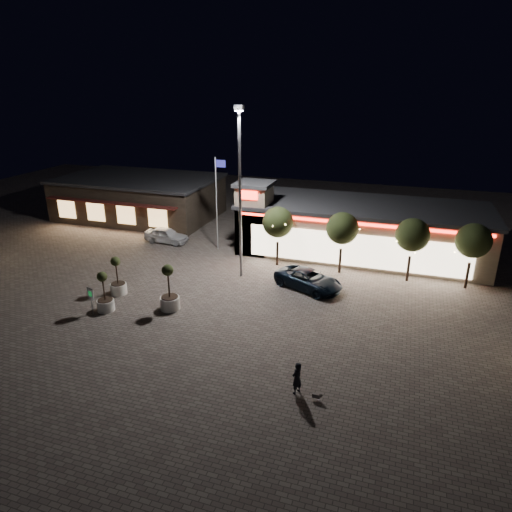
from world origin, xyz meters
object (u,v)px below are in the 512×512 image
(pedestrian, at_px, (297,378))
(planter_left, at_px, (118,282))
(planter_mid, at_px, (105,299))
(pickup_truck, at_px, (308,279))
(white_sedan, at_px, (166,235))
(valet_sign, at_px, (91,296))

(pedestrian, xyz_separation_m, planter_left, (-14.28, 6.66, 0.03))
(pedestrian, relative_size, planter_mid, 0.61)
(pickup_truck, xyz_separation_m, pedestrian, (1.95, -11.65, 0.13))
(pedestrian, height_order, planter_left, planter_left)
(pedestrian, bearing_deg, white_sedan, -108.88)
(pedestrian, xyz_separation_m, valet_sign, (-14.14, 3.59, 0.45))
(pickup_truck, height_order, pedestrian, pedestrian)
(pedestrian, relative_size, valet_sign, 0.91)
(planter_left, height_order, valet_sign, planter_left)
(valet_sign, bearing_deg, white_sedan, 99.34)
(white_sedan, height_order, valet_sign, valet_sign)
(white_sedan, xyz_separation_m, planter_left, (2.11, -10.67, 0.15))
(pedestrian, height_order, planter_mid, planter_mid)
(white_sedan, relative_size, planter_left, 1.48)
(valet_sign, bearing_deg, pedestrian, -14.27)
(pickup_truck, distance_m, pedestrian, 11.81)
(planter_mid, xyz_separation_m, valet_sign, (-0.52, -0.66, 0.44))
(pickup_truck, bearing_deg, valet_sign, 146.72)
(white_sedan, xyz_separation_m, valet_sign, (2.26, -13.74, 0.57))
(white_sedan, bearing_deg, pedestrian, -134.51)
(planter_mid, bearing_deg, pedestrian, -17.36)
(white_sedan, relative_size, pedestrian, 2.48)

